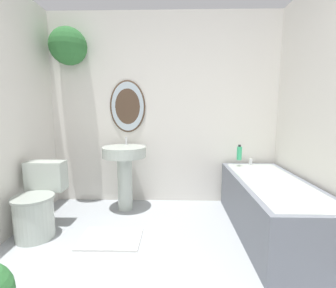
# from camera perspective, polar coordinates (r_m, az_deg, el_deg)

# --- Properties ---
(wall_back) EXTENTS (2.98, 0.44, 2.40)m
(wall_back) POSITION_cam_1_polar(r_m,az_deg,el_deg) (3.14, -4.62, 10.23)
(wall_back) COLOR silver
(wall_back) RESTS_ON ground_plane
(toilet) EXTENTS (0.38, 0.54, 0.68)m
(toilet) POSITION_cam_1_polar(r_m,az_deg,el_deg) (2.73, -28.21, -12.38)
(toilet) COLOR #B2BCB2
(toilet) RESTS_ON ground_plane
(pedestal_sink) EXTENTS (0.51, 0.51, 0.87)m
(pedestal_sink) POSITION_cam_1_polar(r_m,az_deg,el_deg) (2.95, -10.16, -4.60)
(pedestal_sink) COLOR #B2BCB2
(pedestal_sink) RESTS_ON ground_plane
(bathtub) EXTENTS (0.66, 1.58, 0.61)m
(bathtub) POSITION_cam_1_polar(r_m,az_deg,el_deg) (2.64, 23.08, -13.27)
(bathtub) COLOR slate
(bathtub) RESTS_ON ground_plane
(shampoo_bottle) EXTENTS (0.06, 0.06, 0.18)m
(shampoo_bottle) POSITION_cam_1_polar(r_m,az_deg,el_deg) (3.05, 16.38, -2.02)
(shampoo_bottle) COLOR #38B275
(shampoo_bottle) RESTS_ON bathtub
(bath_mat) EXTENTS (0.56, 0.40, 0.02)m
(bath_mat) POSITION_cam_1_polar(r_m,az_deg,el_deg) (2.50, -13.30, -20.79)
(bath_mat) COLOR silver
(bath_mat) RESTS_ON ground_plane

